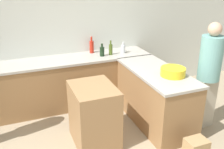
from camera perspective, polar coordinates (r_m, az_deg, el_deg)
The scene contains 10 objects.
wall_back at distance 4.90m, azimuth -9.66°, elevation 9.69°, with size 8.00×0.06×2.70m.
counter_back at distance 4.85m, azimuth -8.11°, elevation -1.50°, with size 2.79×0.66×0.90m.
counter_peninsula at distance 4.29m, azimuth 9.34°, elevation -4.78°, with size 0.69×1.57×0.90m.
island_table at distance 3.76m, azimuth -3.95°, elevation -8.83°, with size 0.58×0.74×0.88m.
mixing_bowl at distance 3.94m, azimuth 13.12°, elevation 0.59°, with size 0.36×0.36×0.12m.
hot_sauce_bottle at distance 4.92m, azimuth -4.46°, elevation 6.11°, with size 0.08×0.08×0.31m.
olive_oil_bottle at distance 4.80m, azimuth -0.29°, elevation 5.56°, with size 0.07×0.07×0.27m.
wine_bottle_dark at distance 4.73m, azimuth -2.19°, elevation 5.10°, with size 0.08×0.08×0.23m.
vinegar_bottle_clear at distance 4.92m, azimuth 2.43°, elevation 5.65°, with size 0.09×0.09×0.21m.
person_at_peninsula at distance 4.22m, azimuth 20.28°, elevation 0.37°, with size 0.33×0.33×1.67m.
Camera 1 is at (-0.99, -2.48, 2.36)m, focal length 42.00 mm.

